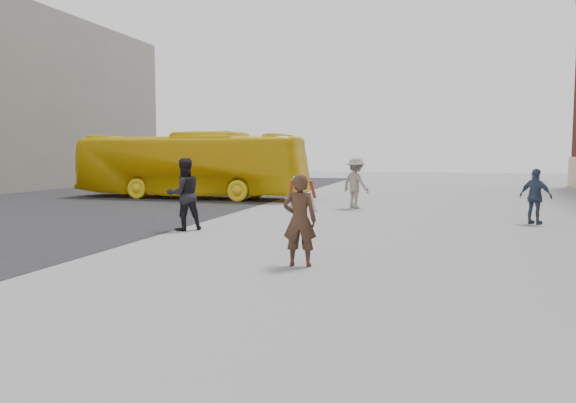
% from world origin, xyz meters
% --- Properties ---
extents(ground, '(100.00, 100.00, 0.00)m').
position_xyz_m(ground, '(0.00, 0.00, 0.00)').
color(ground, '#9E9EA3').
extents(bg_building_far, '(10.00, 18.00, 10.00)m').
position_xyz_m(bg_building_far, '(-24.00, 20.00, 5.00)').
color(bg_building_far, gray).
rests_on(bg_building_far, ground).
extents(woman, '(0.67, 0.62, 1.67)m').
position_xyz_m(woman, '(-0.68, 0.14, 0.86)').
color(woman, '#3C2318').
rests_on(woman, ground).
extents(bus, '(10.69, 2.93, 2.95)m').
position_xyz_m(bus, '(-9.14, 13.71, 1.48)').
color(bus, yellow).
rests_on(bus, road).
extents(pedestrian_a, '(1.17, 1.16, 1.91)m').
position_xyz_m(pedestrian_a, '(-4.77, 3.92, 0.95)').
color(pedestrian_a, black).
rests_on(pedestrian_a, ground).
extents(pedestrian_b, '(1.37, 1.28, 1.86)m').
position_xyz_m(pedestrian_b, '(-1.22, 10.87, 0.93)').
color(pedestrian_b, gray).
rests_on(pedestrian_b, ground).
extents(pedestrian_c, '(0.99, 0.86, 1.60)m').
position_xyz_m(pedestrian_c, '(4.41, 7.66, 0.80)').
color(pedestrian_c, '#344458').
rests_on(pedestrian_c, ground).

